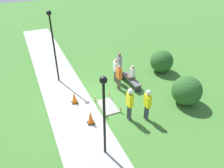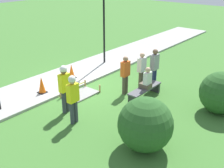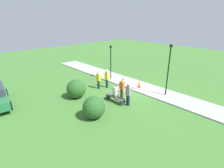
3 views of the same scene
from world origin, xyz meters
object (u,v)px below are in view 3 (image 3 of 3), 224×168
object	(u,v)px
traffic_cone_near_patch	(139,84)
bystander_in_orange_shirt	(122,88)
lamppost_near	(111,57)
bystander_in_white_shirt	(128,94)
park_bench	(115,98)
person_seated_on_bench	(115,93)
worker_assistant	(98,78)
traffic_cone_far_patch	(123,80)
worker_supervisor	(107,77)
lamppost_far	(169,63)
bystander_in_gray_shirt	(128,92)

from	to	relation	value
traffic_cone_near_patch	bystander_in_orange_shirt	world-z (taller)	bystander_in_orange_shirt
bystander_in_orange_shirt	traffic_cone_near_patch	bearing A→B (deg)	-82.68
lamppost_near	bystander_in_white_shirt	bearing A→B (deg)	149.34
bystander_in_white_shirt	lamppost_near	world-z (taller)	lamppost_near
park_bench	person_seated_on_bench	xyz separation A→B (m)	(-0.03, 0.05, 0.48)
worker_assistant	bystander_in_orange_shirt	size ratio (longest dim) A/B	1.06
traffic_cone_near_patch	bystander_in_orange_shirt	distance (m)	2.93
traffic_cone_near_patch	traffic_cone_far_patch	distance (m)	1.95
bystander_in_white_shirt	park_bench	bearing A→B (deg)	14.19
traffic_cone_far_patch	worker_assistant	xyz separation A→B (m)	(0.73, 2.68, 0.59)
worker_assistant	worker_supervisor	bearing A→B (deg)	-113.20
bystander_in_orange_shirt	lamppost_far	distance (m)	4.43
bystander_in_white_shirt	lamppost_near	bearing A→B (deg)	-30.66
person_seated_on_bench	park_bench	bearing A→B (deg)	-60.76
traffic_cone_near_patch	worker_assistant	distance (m)	4.02
lamppost_far	person_seated_on_bench	bearing A→B (deg)	62.03
traffic_cone_near_patch	bystander_in_orange_shirt	size ratio (longest dim) A/B	0.41
park_bench	worker_supervisor	bearing A→B (deg)	-29.82
bystander_in_gray_shirt	lamppost_far	world-z (taller)	lamppost_far
person_seated_on_bench	lamppost_far	world-z (taller)	lamppost_far
park_bench	lamppost_near	size ratio (longest dim) A/B	0.51
bystander_in_orange_shirt	worker_supervisor	bearing A→B (deg)	-14.77
lamppost_near	lamppost_far	xyz separation A→B (m)	(-6.57, -0.52, 0.43)
traffic_cone_far_patch	lamppost_far	world-z (taller)	lamppost_far
bystander_in_orange_shirt	person_seated_on_bench	bearing A→B (deg)	99.38
worker_assistant	bystander_in_orange_shirt	bearing A→B (deg)	-178.53
park_bench	bystander_in_gray_shirt	distance (m)	1.20
worker_supervisor	lamppost_far	bearing A→B (deg)	-154.04
worker_supervisor	park_bench	bearing A→B (deg)	150.18
bystander_in_gray_shirt	lamppost_far	bearing A→B (deg)	-113.11
park_bench	bystander_in_orange_shirt	size ratio (longest dim) A/B	1.13
park_bench	bystander_in_gray_shirt	size ratio (longest dim) A/B	1.15
traffic_cone_far_patch	bystander_in_orange_shirt	bearing A→B (deg)	131.47
worker_assistant	bystander_in_white_shirt	size ratio (longest dim) A/B	0.99
person_seated_on_bench	bystander_in_gray_shirt	world-z (taller)	bystander_in_gray_shirt
worker_assistant	person_seated_on_bench	bearing A→B (deg)	164.56
traffic_cone_far_patch	lamppost_near	distance (m)	2.82
traffic_cone_near_patch	worker_supervisor	xyz separation A→B (m)	(2.32, 2.16, 0.66)
person_seated_on_bench	worker_assistant	distance (m)	3.31
traffic_cone_far_patch	lamppost_far	size ratio (longest dim) A/B	0.16
traffic_cone_far_patch	person_seated_on_bench	distance (m)	4.35
bystander_in_orange_shirt	bystander_in_gray_shirt	world-z (taller)	bystander_in_orange_shirt
traffic_cone_far_patch	worker_assistant	size ratio (longest dim) A/B	0.41
lamppost_near	traffic_cone_near_patch	bearing A→B (deg)	-176.69
bystander_in_orange_shirt	lamppost_near	xyz separation A→B (m)	(4.23, -2.65, 1.59)
park_bench	person_seated_on_bench	bearing A→B (deg)	119.24
lamppost_far	lamppost_near	bearing A→B (deg)	4.48
traffic_cone_near_patch	person_seated_on_bench	bearing A→B (deg)	97.84
person_seated_on_bench	lamppost_far	distance (m)	5.13
traffic_cone_near_patch	traffic_cone_far_patch	size ratio (longest dim) A/B	0.95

